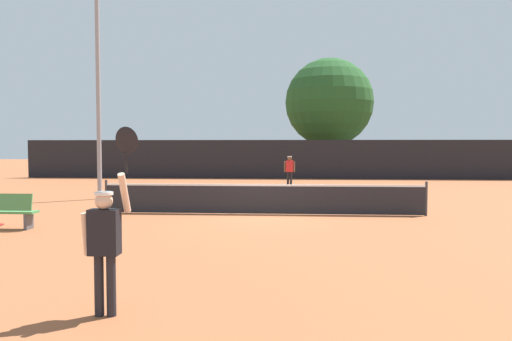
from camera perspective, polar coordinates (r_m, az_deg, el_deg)
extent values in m
plane|color=#9E5633|center=(15.82, 0.76, -5.05)|extent=(120.00, 120.00, 0.00)
cube|color=#232328|center=(15.76, 0.76, -3.34)|extent=(10.18, 0.03, 0.91)
cube|color=white|center=(15.72, 0.76, -1.70)|extent=(10.18, 0.04, 0.06)
cylinder|color=#333338|center=(16.83, -16.83, -2.87)|extent=(0.08, 0.08, 1.07)
cylinder|color=#333338|center=(16.28, 18.98, -3.09)|extent=(0.08, 0.08, 1.07)
cube|color=black|center=(32.67, 2.48, 1.29)|extent=(34.02, 0.12, 2.55)
cube|color=black|center=(6.65, -17.04, -6.78)|extent=(0.38, 0.22, 0.59)
sphere|color=beige|center=(6.59, -17.09, -3.36)|extent=(0.22, 0.22, 0.22)
cylinder|color=white|center=(6.58, -17.11, -2.53)|extent=(0.24, 0.24, 0.04)
cylinder|color=black|center=(6.82, -17.60, -12.46)|extent=(0.12, 0.12, 0.79)
cylinder|color=black|center=(6.77, -16.31, -12.57)|extent=(0.12, 0.12, 0.79)
cylinder|color=beige|center=(6.74, -18.96, -6.93)|extent=(0.09, 0.17, 0.56)
cylinder|color=beige|center=(6.58, -14.89, -2.51)|extent=(0.09, 0.31, 0.54)
cylinder|color=black|center=(6.61, -14.77, 0.89)|extent=(0.04, 0.11, 0.28)
ellipsoid|color=black|center=(6.66, -14.63, 3.40)|extent=(0.30, 0.13, 0.36)
cube|color=red|center=(26.04, 3.88, 0.50)|extent=(0.38, 0.22, 0.60)
sphere|color=brown|center=(26.03, 3.88, 1.39)|extent=(0.23, 0.23, 0.23)
cylinder|color=white|center=(26.02, 3.88, 1.61)|extent=(0.24, 0.24, 0.04)
cylinder|color=black|center=(26.08, 3.70, -1.04)|extent=(0.12, 0.12, 0.81)
cylinder|color=black|center=(26.08, 4.05, -1.04)|extent=(0.12, 0.12, 0.81)
cylinder|color=brown|center=(26.04, 3.35, 0.44)|extent=(0.09, 0.17, 0.57)
cylinder|color=brown|center=(26.04, 4.40, 0.43)|extent=(0.09, 0.16, 0.57)
sphere|color=#CCE033|center=(16.01, -2.83, -4.84)|extent=(0.07, 0.07, 0.07)
cube|color=#478C4C|center=(14.61, -27.11, -4.26)|extent=(1.80, 0.40, 0.06)
cube|color=#4C4C51|center=(14.29, -24.68, -5.26)|extent=(0.08, 0.36, 0.45)
cylinder|color=gray|center=(21.29, -17.69, 9.27)|extent=(0.18, 0.18, 9.20)
cylinder|color=brown|center=(38.74, 8.38, 1.82)|extent=(0.56, 0.56, 2.96)
sphere|color=#235123|center=(38.87, 8.43, 7.75)|extent=(6.75, 6.75, 6.75)
cube|color=red|center=(40.68, 5.60, 0.64)|extent=(2.05, 4.27, 0.90)
cube|color=#2D333D|center=(40.36, 5.62, 1.72)|extent=(1.78, 2.26, 0.64)
cylinder|color=black|center=(42.08, 4.39, 0.32)|extent=(0.22, 0.60, 0.60)
cylinder|color=black|center=(42.13, 6.70, 0.31)|extent=(0.22, 0.60, 0.60)
cylinder|color=black|center=(39.28, 4.41, 0.13)|extent=(0.22, 0.60, 0.60)
cylinder|color=black|center=(39.33, 6.89, 0.12)|extent=(0.22, 0.60, 0.60)
cube|color=white|center=(38.46, 11.92, 0.47)|extent=(1.97, 4.23, 0.90)
cube|color=#2D333D|center=(38.14, 12.00, 1.60)|extent=(1.73, 2.23, 0.64)
cylinder|color=black|center=(39.76, 10.43, 0.13)|extent=(0.22, 0.60, 0.60)
cylinder|color=black|center=(39.98, 12.85, 0.12)|extent=(0.22, 0.60, 0.60)
cylinder|color=black|center=(36.98, 10.91, -0.08)|extent=(0.22, 0.60, 0.60)
cylinder|color=black|center=(37.22, 13.51, -0.09)|extent=(0.22, 0.60, 0.60)
cube|color=white|center=(39.66, 17.77, 0.46)|extent=(2.40, 4.40, 0.90)
cube|color=#2D333D|center=(39.34, 17.89, 1.56)|extent=(1.96, 2.39, 0.64)
cylinder|color=black|center=(40.85, 16.14, 0.13)|extent=(0.22, 0.60, 0.60)
cylinder|color=black|center=(41.24, 18.45, 0.12)|extent=(0.22, 0.60, 0.60)
cylinder|color=black|center=(38.12, 17.02, -0.07)|extent=(0.22, 0.60, 0.60)
cylinder|color=black|center=(38.53, 19.48, -0.08)|extent=(0.22, 0.60, 0.60)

